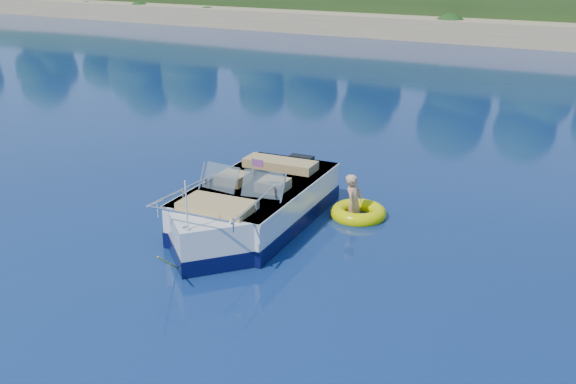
# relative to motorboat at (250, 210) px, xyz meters

# --- Properties ---
(ground) EXTENTS (160.00, 160.00, 0.00)m
(ground) POSITION_rel_motorboat_xyz_m (0.92, -1.12, -0.41)
(ground) COLOR #0A1A46
(ground) RESTS_ON ground
(motorboat) EXTENTS (2.66, 6.36, 2.12)m
(motorboat) POSITION_rel_motorboat_xyz_m (0.00, 0.00, 0.00)
(motorboat) COLOR white
(motorboat) RESTS_ON ground
(tow_tube) EXTENTS (1.63, 1.63, 0.34)m
(tow_tube) POSITION_rel_motorboat_xyz_m (1.80, 1.81, -0.32)
(tow_tube) COLOR #EDEE00
(tow_tube) RESTS_ON ground
(boy) EXTENTS (0.39, 0.81, 1.56)m
(boy) POSITION_rel_motorboat_xyz_m (1.69, 1.81, -0.41)
(boy) COLOR #E0A575
(boy) RESTS_ON ground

